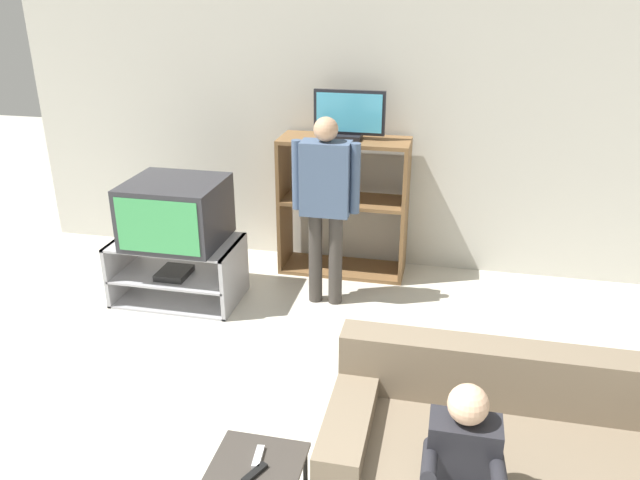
{
  "coord_description": "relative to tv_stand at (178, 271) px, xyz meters",
  "views": [
    {
      "loc": [
        0.76,
        -1.56,
        2.47
      ],
      "look_at": [
        -0.04,
        2.09,
        0.9
      ],
      "focal_mm": 35.0,
      "sensor_mm": 36.0,
      "label": 1
    }
  ],
  "objects": [
    {
      "name": "wall_back",
      "position": [
        1.37,
        1.12,
        1.05
      ],
      "size": [
        6.4,
        0.06,
        2.6
      ],
      "color": "beige",
      "rests_on": "ground_plane"
    },
    {
      "name": "tv_stand",
      "position": [
        0.0,
        0.0,
        0.0
      ],
      "size": [
        1.01,
        0.6,
        0.51
      ],
      "color": "#A8A8AD",
      "rests_on": "ground_plane"
    },
    {
      "name": "television_main",
      "position": [
        0.02,
        0.02,
        0.51
      ],
      "size": [
        0.74,
        0.68,
        0.5
      ],
      "color": "#2D2D33",
      "rests_on": "tv_stand"
    },
    {
      "name": "media_shelf",
      "position": [
        1.22,
        0.83,
        0.37
      ],
      "size": [
        1.11,
        0.43,
        1.22
      ],
      "color": "brown",
      "rests_on": "ground_plane"
    },
    {
      "name": "television_flat",
      "position": [
        1.26,
        0.83,
        1.16
      ],
      "size": [
        0.6,
        0.2,
        0.41
      ],
      "color": "black",
      "rests_on": "media_shelf"
    },
    {
      "name": "snack_table",
      "position": [
        1.35,
        -2.1,
        0.06
      ],
      "size": [
        0.43,
        0.43,
        0.36
      ],
      "color": "#38332D",
      "rests_on": "ground_plane"
    },
    {
      "name": "remote_control_black",
      "position": [
        1.36,
        -2.15,
        0.11
      ],
      "size": [
        0.09,
        0.15,
        0.02
      ],
      "primitive_type": "cube",
      "rotation": [
        0.0,
        0.0,
        -0.44
      ],
      "color": "black",
      "rests_on": "snack_table"
    },
    {
      "name": "remote_control_white",
      "position": [
        1.34,
        -2.05,
        0.11
      ],
      "size": [
        0.05,
        0.15,
        0.02
      ],
      "primitive_type": "cube",
      "rotation": [
        0.0,
        0.0,
        0.11
      ],
      "color": "silver",
      "rests_on": "snack_table"
    },
    {
      "name": "couch",
      "position": [
        2.61,
        -1.68,
        0.0
      ],
      "size": [
        1.98,
        0.87,
        0.73
      ],
      "color": "#756651",
      "rests_on": "ground_plane"
    },
    {
      "name": "person_standing_adult",
      "position": [
        1.19,
        0.21,
        0.67
      ],
      "size": [
        0.53,
        0.2,
        1.53
      ],
      "color": "#3D3833",
      "rests_on": "ground_plane"
    },
    {
      "name": "person_seated_child",
      "position": [
        2.28,
        -2.18,
        0.3
      ],
      "size": [
        0.33,
        0.43,
        0.95
      ],
      "color": "#2D2D38",
      "rests_on": "ground_plane"
    }
  ]
}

